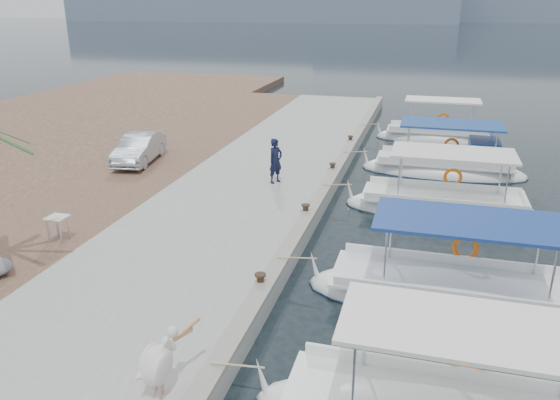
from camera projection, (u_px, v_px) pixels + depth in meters
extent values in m
plane|color=black|center=(305.00, 247.00, 16.65)|extent=(400.00, 400.00, 0.00)
cube|color=#999993|center=(260.00, 182.00, 21.84)|extent=(6.00, 40.00, 0.50)
cube|color=gray|center=(329.00, 181.00, 21.04)|extent=(0.44, 40.00, 0.12)
cube|color=brown|center=(148.00, 172.00, 23.08)|extent=(4.00, 40.00, 0.50)
cube|color=slate|center=(261.00, 1.00, 201.22)|extent=(140.00, 40.00, 14.00)
cube|color=white|center=(470.00, 328.00, 8.66)|extent=(4.12, 1.92, 0.08)
cylinder|color=silver|center=(353.00, 385.00, 8.66)|extent=(0.05, 0.05, 1.60)
torus|color=#FC630D|center=(467.00, 356.00, 9.94)|extent=(0.68, 0.12, 0.68)
ellipsoid|color=white|center=(450.00, 300.00, 13.64)|extent=(7.22, 2.37, 1.30)
ellipsoid|color=navy|center=(450.00, 300.00, 13.65)|extent=(7.26, 2.42, 0.22)
cube|color=white|center=(453.00, 282.00, 13.47)|extent=(5.92, 2.04, 0.08)
cube|color=navy|center=(468.00, 221.00, 12.86)|extent=(4.33, 2.18, 0.08)
cylinder|color=silver|center=(385.00, 261.00, 12.79)|extent=(0.05, 0.05, 1.60)
torus|color=#FC630D|center=(465.00, 248.00, 14.26)|extent=(0.68, 0.12, 0.68)
ellipsoid|color=white|center=(442.00, 211.00, 19.41)|extent=(6.87, 2.30, 1.30)
ellipsoid|color=navy|center=(442.00, 211.00, 19.42)|extent=(6.91, 2.35, 0.22)
cube|color=white|center=(443.00, 198.00, 19.24)|extent=(5.63, 1.98, 0.08)
cube|color=white|center=(453.00, 153.00, 18.64)|extent=(4.12, 2.12, 0.08)
cylinder|color=silver|center=(399.00, 180.00, 18.57)|extent=(0.05, 0.05, 1.60)
torus|color=#FC630D|center=(453.00, 177.00, 20.00)|extent=(0.68, 0.12, 0.68)
ellipsoid|color=white|center=(442.00, 172.00, 23.78)|extent=(6.97, 2.38, 1.30)
ellipsoid|color=navy|center=(442.00, 173.00, 23.79)|extent=(7.00, 2.43, 0.22)
cube|color=white|center=(444.00, 161.00, 23.61)|extent=(5.71, 2.05, 0.08)
cube|color=navy|center=(452.00, 124.00, 23.00)|extent=(4.18, 2.19, 0.08)
cylinder|color=silver|center=(407.00, 146.00, 22.91)|extent=(0.05, 0.05, 1.60)
torus|color=#FC630D|center=(451.00, 145.00, 24.40)|extent=(0.68, 0.12, 0.68)
cube|color=navy|center=(483.00, 151.00, 23.03)|extent=(1.20, 1.67, 1.00)
ellipsoid|color=white|center=(436.00, 140.00, 29.33)|extent=(6.35, 1.94, 1.30)
ellipsoid|color=navy|center=(436.00, 140.00, 29.34)|extent=(6.39, 1.98, 0.22)
cube|color=white|center=(437.00, 131.00, 29.16)|extent=(5.21, 1.67, 0.08)
cube|color=white|center=(443.00, 100.00, 28.55)|extent=(3.81, 1.78, 0.08)
cylinder|color=silver|center=(410.00, 117.00, 28.58)|extent=(0.05, 0.05, 1.60)
torus|color=#FC630D|center=(443.00, 119.00, 29.76)|extent=(0.68, 0.12, 0.68)
cylinder|color=black|center=(260.00, 280.00, 13.35)|extent=(0.18, 0.18, 0.30)
cylinder|color=black|center=(260.00, 275.00, 13.29)|extent=(0.28, 0.28, 0.05)
cylinder|color=black|center=(306.00, 209.00, 17.87)|extent=(0.18, 0.18, 0.30)
cylinder|color=black|center=(306.00, 205.00, 17.82)|extent=(0.28, 0.28, 0.05)
cylinder|color=black|center=(332.00, 167.00, 22.40)|extent=(0.18, 0.18, 0.30)
cylinder|color=black|center=(333.00, 164.00, 22.35)|extent=(0.28, 0.28, 0.05)
cylinder|color=black|center=(350.00, 139.00, 26.93)|extent=(0.18, 0.18, 0.30)
cylinder|color=black|center=(350.00, 136.00, 26.88)|extent=(0.28, 0.28, 0.05)
cylinder|color=tan|center=(156.00, 381.00, 9.79)|extent=(0.05, 0.05, 0.35)
cylinder|color=tan|center=(162.00, 385.00, 9.68)|extent=(0.05, 0.05, 0.35)
ellipsoid|color=white|center=(157.00, 365.00, 9.60)|extent=(0.79, 0.95, 0.64)
cylinder|color=white|center=(169.00, 344.00, 9.73)|extent=(0.24, 0.33, 0.34)
sphere|color=white|center=(173.00, 332.00, 9.73)|extent=(0.21, 0.21, 0.21)
cone|color=#EAA566|center=(187.00, 329.00, 10.00)|extent=(0.35, 0.62, 0.25)
imported|color=black|center=(276.00, 161.00, 20.72)|extent=(0.68, 0.75, 1.72)
imported|color=#ABB5C4|center=(139.00, 148.00, 23.47)|extent=(1.83, 3.83, 1.21)
cylinder|color=silver|center=(48.00, 231.00, 15.71)|extent=(0.06, 0.06, 0.70)
cylinder|color=silver|center=(60.00, 232.00, 15.62)|extent=(0.06, 0.06, 0.70)
cylinder|color=silver|center=(57.00, 226.00, 16.08)|extent=(0.06, 0.06, 0.70)
cylinder|color=silver|center=(69.00, 227.00, 15.98)|extent=(0.06, 0.06, 0.70)
cube|color=white|center=(57.00, 217.00, 15.72)|extent=(0.55, 0.55, 0.03)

